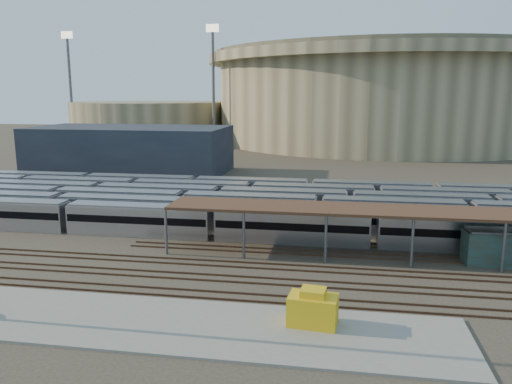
{
  "coord_description": "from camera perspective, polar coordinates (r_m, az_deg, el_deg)",
  "views": [
    {
      "loc": [
        10.12,
        -48.43,
        17.25
      ],
      "look_at": [
        0.1,
        12.0,
        5.07
      ],
      "focal_mm": 35.0,
      "sensor_mm": 36.0,
      "label": 1
    }
  ],
  "objects": [
    {
      "name": "subway_trains",
      "position": [
        69.65,
        -0.35,
        -1.57
      ],
      "size": [
        128.02,
        23.9,
        3.6
      ],
      "color": "#B9B9BE",
      "rests_on": "ground"
    },
    {
      "name": "ground",
      "position": [
        52.4,
        -2.28,
        -7.98
      ],
      "size": [
        420.0,
        420.0,
        0.0
      ],
      "primitive_type": "plane",
      "color": "#383026",
      "rests_on": "ground"
    },
    {
      "name": "yellow_equipment",
      "position": [
        38.49,
        6.51,
        -13.27
      ],
      "size": [
        3.84,
        2.64,
        2.26
      ],
      "primitive_type": "cube",
      "rotation": [
        0.0,
        0.0,
        -0.11
      ],
      "color": "gold",
      "rests_on": "apron"
    },
    {
      "name": "service_building",
      "position": [
        113.51,
        -14.12,
        4.71
      ],
      "size": [
        42.0,
        20.0,
        10.0
      ],
      "primitive_type": "cube",
      "color": "#1E232D",
      "rests_on": "ground"
    },
    {
      "name": "stadium",
      "position": [
        189.02,
        14.18,
        10.68
      ],
      "size": [
        124.0,
        124.0,
        32.5
      ],
      "color": "#998E68",
      "rests_on": "ground"
    },
    {
      "name": "floodlight_1",
      "position": [
        193.46,
        -20.47,
        11.56
      ],
      "size": [
        4.0,
        1.0,
        38.4
      ],
      "color": "#595A5E",
      "rests_on": "ground"
    },
    {
      "name": "apron",
      "position": [
        40.5,
        -13.92,
        -14.16
      ],
      "size": [
        50.0,
        9.0,
        0.2
      ],
      "primitive_type": "cube",
      "color": "gray",
      "rests_on": "ground"
    },
    {
      "name": "inspection_shed",
      "position": [
        55.14,
        21.62,
        -2.41
      ],
      "size": [
        60.3,
        6.0,
        5.3
      ],
      "color": "#595A5E",
      "rests_on": "ground"
    },
    {
      "name": "floodlight_3",
      "position": [
        209.43,
        3.99,
        12.15
      ],
      "size": [
        4.0,
        1.0,
        38.4
      ],
      "color": "#595A5E",
      "rests_on": "ground"
    },
    {
      "name": "floodlight_0",
      "position": [
        163.47,
        -4.91,
        12.4
      ],
      "size": [
        4.0,
        1.0,
        38.4
      ],
      "color": "#595A5E",
      "rests_on": "ground"
    },
    {
      "name": "empty_tracks",
      "position": [
        47.78,
        -3.51,
        -9.82
      ],
      "size": [
        170.0,
        9.62,
        0.18
      ],
      "color": "#4C3323",
      "rests_on": "ground"
    },
    {
      "name": "secondary_arena",
      "position": [
        191.99,
        -12.14,
        7.94
      ],
      "size": [
        56.0,
        56.0,
        14.0
      ],
      "primitive_type": "cylinder",
      "color": "#998E68",
      "rests_on": "ground"
    }
  ]
}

